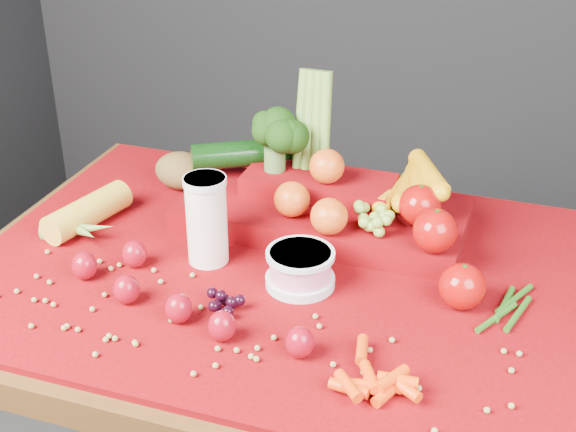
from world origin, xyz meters
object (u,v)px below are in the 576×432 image
(table, at_px, (284,318))
(produce_mound, at_px, (332,200))
(milk_glass, at_px, (207,217))
(yogurt_bowl, at_px, (300,267))

(table, bearing_deg, produce_mound, 76.53)
(table, height_order, milk_glass, milk_glass)
(table, xyz_separation_m, milk_glass, (-0.13, -0.02, 0.19))
(produce_mound, bearing_deg, yogurt_bowl, -88.59)
(yogurt_bowl, relative_size, produce_mound, 0.19)
(table, relative_size, produce_mound, 1.84)
(table, xyz_separation_m, produce_mound, (0.04, 0.16, 0.16))
(yogurt_bowl, bearing_deg, milk_glass, 172.52)
(yogurt_bowl, height_order, produce_mound, produce_mound)
(milk_glass, height_order, produce_mound, produce_mound)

